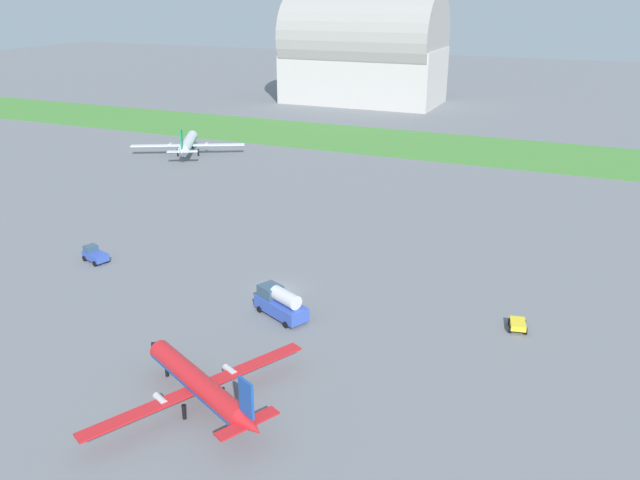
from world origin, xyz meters
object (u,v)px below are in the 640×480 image
airplane_foreground_turboprop (199,384)px  pushback_tug_near_gate (95,255)px  airplane_taxiing_turboprop (188,143)px  fuel_truck_midfield (281,303)px  baggage_cart_by_runway (518,324)px

airplane_foreground_turboprop → pushback_tug_near_gate: airplane_foreground_turboprop is taller
airplane_taxiing_turboprop → airplane_foreground_turboprop: 89.56m
airplane_taxiing_turboprop → fuel_truck_midfield: size_ratio=3.15×
airplane_taxiing_turboprop → baggage_cart_by_runway: size_ratio=8.15×
airplane_taxiing_turboprop → fuel_truck_midfield: airplane_taxiing_turboprop is taller
pushback_tug_near_gate → baggage_cart_by_runway: bearing=-158.2°
airplane_taxiing_turboprop → baggage_cart_by_runway: airplane_taxiing_turboprop is taller
fuel_truck_midfield → airplane_foreground_turboprop: bearing=119.2°
airplane_foreground_turboprop → pushback_tug_near_gate: (-29.54, 20.88, -1.33)m
airplane_foreground_turboprop → airplane_taxiing_turboprop: bearing=-28.5°
airplane_foreground_turboprop → fuel_truck_midfield: 16.99m
airplane_foreground_turboprop → fuel_truck_midfield: size_ratio=2.73×
fuel_truck_midfield → airplane_taxiing_turboprop: bearing=-22.9°
pushback_tug_near_gate → airplane_foreground_turboprop: bearing=163.2°
fuel_truck_midfield → baggage_cart_by_runway: (23.51, 6.98, -1.01)m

